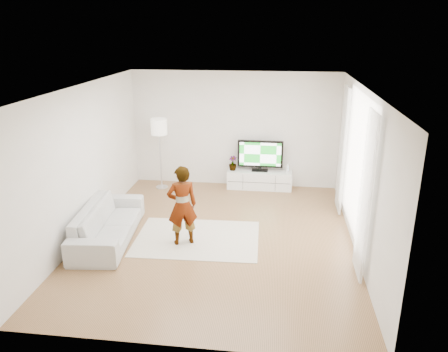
# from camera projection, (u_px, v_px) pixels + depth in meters

# --- Properties ---
(floor) EXTENTS (6.00, 6.00, 0.00)m
(floor) POSITION_uv_depth(u_px,v_px,m) (218.00, 237.00, 8.25)
(floor) COLOR #9C6A46
(floor) RESTS_ON ground
(ceiling) EXTENTS (6.00, 6.00, 0.00)m
(ceiling) POSITION_uv_depth(u_px,v_px,m) (217.00, 88.00, 7.34)
(ceiling) COLOR white
(ceiling) RESTS_ON wall_back
(wall_left) EXTENTS (0.02, 6.00, 2.80)m
(wall_left) POSITION_uv_depth(u_px,v_px,m) (84.00, 162.00, 8.09)
(wall_left) COLOR white
(wall_left) RESTS_ON floor
(wall_right) EXTENTS (0.02, 6.00, 2.80)m
(wall_right) POSITION_uv_depth(u_px,v_px,m) (361.00, 173.00, 7.49)
(wall_right) COLOR white
(wall_right) RESTS_ON floor
(wall_back) EXTENTS (5.00, 0.02, 2.80)m
(wall_back) POSITION_uv_depth(u_px,v_px,m) (234.00, 130.00, 10.61)
(wall_back) COLOR white
(wall_back) RESTS_ON floor
(wall_front) EXTENTS (5.00, 0.02, 2.80)m
(wall_front) POSITION_uv_depth(u_px,v_px,m) (180.00, 247.00, 4.98)
(wall_front) COLOR white
(wall_front) RESTS_ON floor
(window) EXTENTS (0.01, 2.60, 2.50)m
(window) POSITION_uv_depth(u_px,v_px,m) (357.00, 165.00, 7.76)
(window) COLOR white
(window) RESTS_ON wall_right
(curtain_near) EXTENTS (0.04, 0.70, 2.60)m
(curtain_near) POSITION_uv_depth(u_px,v_px,m) (365.00, 196.00, 6.58)
(curtain_near) COLOR white
(curtain_near) RESTS_ON floor
(curtain_far) EXTENTS (0.04, 0.70, 2.60)m
(curtain_far) POSITION_uv_depth(u_px,v_px,m) (343.00, 150.00, 9.02)
(curtain_far) COLOR white
(curtain_far) RESTS_ON floor
(media_console) EXTENTS (1.56, 0.44, 0.44)m
(media_console) POSITION_uv_depth(u_px,v_px,m) (259.00, 180.00, 10.69)
(media_console) COLOR white
(media_console) RESTS_ON floor
(television) EXTENTS (1.09, 0.21, 0.76)m
(television) POSITION_uv_depth(u_px,v_px,m) (260.00, 155.00, 10.51)
(television) COLOR black
(television) RESTS_ON media_console
(game_console) EXTENTS (0.08, 0.16, 0.21)m
(game_console) POSITION_uv_depth(u_px,v_px,m) (288.00, 168.00, 10.51)
(game_console) COLOR white
(game_console) RESTS_ON media_console
(potted_plant) EXTENTS (0.23, 0.23, 0.35)m
(potted_plant) POSITION_uv_depth(u_px,v_px,m) (233.00, 163.00, 10.64)
(potted_plant) COLOR #3F7238
(potted_plant) RESTS_ON media_console
(rug) EXTENTS (2.34, 1.72, 0.01)m
(rug) POSITION_uv_depth(u_px,v_px,m) (197.00, 238.00, 8.20)
(rug) COLOR beige
(rug) RESTS_ON floor
(player) EXTENTS (0.64, 0.54, 1.48)m
(player) POSITION_uv_depth(u_px,v_px,m) (182.00, 205.00, 7.79)
(player) COLOR #334772
(player) RESTS_ON rug
(sofa) EXTENTS (1.10, 2.33, 0.66)m
(sofa) POSITION_uv_depth(u_px,v_px,m) (108.00, 223.00, 8.09)
(sofa) COLOR #BCBBB7
(sofa) RESTS_ON floor
(floor_lamp) EXTENTS (0.38, 0.38, 1.72)m
(floor_lamp) POSITION_uv_depth(u_px,v_px,m) (159.00, 130.00, 10.34)
(floor_lamp) COLOR silver
(floor_lamp) RESTS_ON floor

